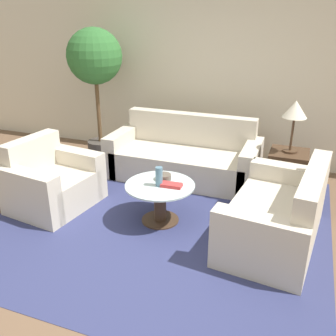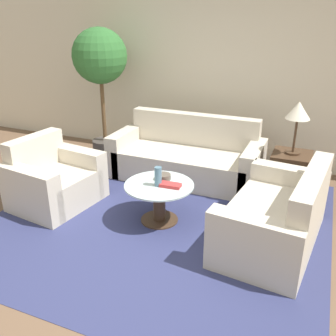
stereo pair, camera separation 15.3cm
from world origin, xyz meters
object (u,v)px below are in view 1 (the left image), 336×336
Objects in this scene: table_lamp at (295,111)px; book_stack at (172,185)px; coffee_table at (160,198)px; vase at (159,177)px; bowl at (164,177)px; sofa_main at (185,158)px; potted_plant at (95,65)px; armchair at (51,184)px; loveseat at (281,218)px.

book_stack is at bearing -132.11° from table_lamp.
vase reaches higher than coffee_table.
table_lamp reaches higher than bowl.
sofa_main is 8.95× the size of book_stack.
potted_plant is 8.62× the size of book_stack.
sofa_main is 1.36m from vase.
vase is (-1.26, -1.27, -0.53)m from table_lamp.
potted_plant reaches higher than sofa_main.
sofa_main is 1.87m from armchair.
coffee_table is at bearing -83.83° from sofa_main.
loveseat is 1.33m from vase.
sofa_main is 12.54× the size of bowl.
table_lamp reaches higher than coffee_table.
potted_plant reaches higher than bowl.
potted_plant is 12.07× the size of bowl.
loveseat is at bearing -26.43° from potted_plant.
coffee_table is at bearing 173.71° from book_stack.
armchair is 2.68m from loveseat.
table_lamp is 2.81× the size of book_stack.
table_lamp reaches higher than vase.
coffee_table is at bearing -78.57° from armchair.
bowl is at bearing -83.50° from sofa_main.
bowl is 0.20m from book_stack.
loveseat reaches higher than coffee_table.
bowl reaches higher than coffee_table.
armchair reaches higher than bowl.
coffee_table is at bearing 95.87° from vase.
loveseat is at bearing -88.32° from table_lamp.
coffee_table is 1.94m from table_lamp.
bowl is (-1.30, 0.09, 0.21)m from loveseat.
table_lamp is at bearing 45.22° from vase.
vase is 1.31× the size of bowl.
coffee_table is (-1.30, -0.05, 0.02)m from loveseat.
table_lamp is at bearing -5.15° from potted_plant.
vase is at bearing -43.29° from potted_plant.
sofa_main is 1.33× the size of loveseat.
table_lamp is at bearing -171.96° from loveseat.
sofa_main is at bearing 96.17° from coffee_table.
sofa_main is 1.62m from table_lamp.
coffee_table is 1.18× the size of table_lamp.
potted_plant is (-1.48, 0.20, 1.19)m from sofa_main.
vase is at bearing -83.84° from sofa_main.
table_lamp is 1.78m from bowl.
sofa_main is 1.91m from potted_plant.
sofa_main is 1.90m from loveseat.
armchair is at bearing -175.94° from coffee_table.
bowl is (1.37, 0.24, 0.21)m from armchair.
armchair is at bearing 179.90° from book_stack.
loveseat reaches higher than book_stack.
vase is at bearing -80.17° from loveseat.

